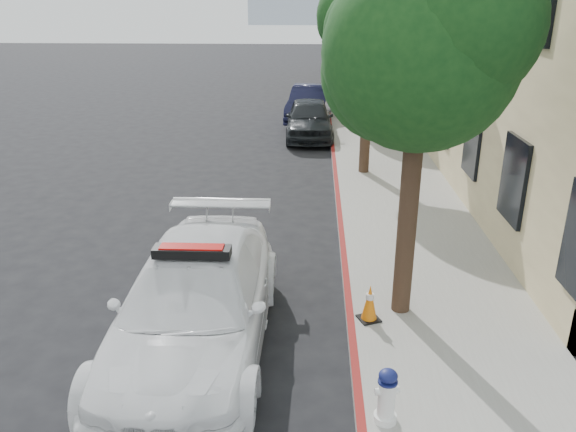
# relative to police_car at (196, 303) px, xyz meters

# --- Properties ---
(ground) EXTENTS (120.00, 120.00, 0.00)m
(ground) POSITION_rel_police_car_xyz_m (0.27, 3.07, -0.78)
(ground) COLOR black
(ground) RESTS_ON ground
(sidewalk) EXTENTS (3.20, 50.00, 0.15)m
(sidewalk) POSITION_rel_police_car_xyz_m (3.87, 13.07, -0.71)
(sidewalk) COLOR gray
(sidewalk) RESTS_ON ground
(curb_strip) EXTENTS (0.12, 50.00, 0.15)m
(curb_strip) POSITION_rel_police_car_xyz_m (2.33, 13.07, -0.71)
(curb_strip) COLOR maroon
(curb_strip) RESTS_ON ground
(tree_near) EXTENTS (2.92, 2.82, 5.62)m
(tree_near) POSITION_rel_police_car_xyz_m (3.20, 1.06, 3.49)
(tree_near) COLOR black
(tree_near) RESTS_ON sidewalk
(tree_mid) EXTENTS (2.77, 2.64, 5.43)m
(tree_mid) POSITION_rel_police_car_xyz_m (3.20, 9.06, 3.38)
(tree_mid) COLOR black
(tree_mid) RESTS_ON sidewalk
(tree_far) EXTENTS (3.10, 3.00, 5.81)m
(tree_far) POSITION_rel_police_car_xyz_m (3.20, 17.06, 3.61)
(tree_far) COLOR black
(tree_far) RESTS_ON sidewalk
(police_car) EXTENTS (2.20, 5.37, 1.71)m
(police_car) POSITION_rel_police_car_xyz_m (0.00, 0.00, 0.00)
(police_car) COLOR white
(police_car) RESTS_ON ground
(parked_car_mid) EXTENTS (1.86, 4.37, 1.47)m
(parked_car_mid) POSITION_rel_police_car_xyz_m (1.47, 14.01, -0.04)
(parked_car_mid) COLOR black
(parked_car_mid) RESTS_ON ground
(parked_car_far) EXTENTS (2.13, 4.68, 1.49)m
(parked_car_far) POSITION_rel_police_car_xyz_m (1.47, 17.31, -0.04)
(parked_car_far) COLOR black
(parked_car_far) RESTS_ON ground
(fire_hydrant) EXTENTS (0.31, 0.28, 0.73)m
(fire_hydrant) POSITION_rel_police_car_xyz_m (2.62, -1.60, -0.27)
(fire_hydrant) COLOR white
(fire_hydrant) RESTS_ON sidewalk
(traffic_cone) EXTENTS (0.42, 0.42, 0.61)m
(traffic_cone) POSITION_rel_police_car_xyz_m (2.62, 0.72, -0.33)
(traffic_cone) COLOR black
(traffic_cone) RESTS_ON sidewalk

